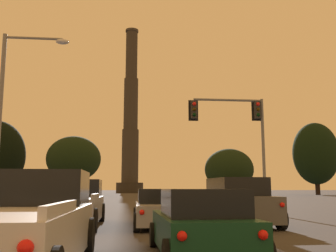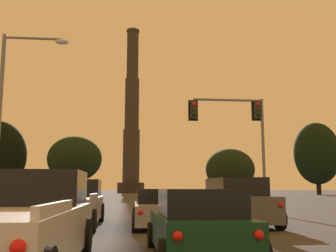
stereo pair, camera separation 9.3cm
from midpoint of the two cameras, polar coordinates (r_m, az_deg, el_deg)
suv_right_lane_front at (r=16.14m, az=10.06°, el=-10.85°), size 2.30×4.98×1.86m
pickup_truck_left_lane_second at (r=7.57m, az=-20.56°, el=-13.36°), size 2.19×5.51×1.82m
pickup_truck_left_lane_front at (r=16.20m, az=-13.42°, el=-11.07°), size 2.20×5.51×1.82m
sedan_center_lane_front at (r=15.44m, az=-1.24°, el=-11.92°), size 2.05×4.73×1.43m
hatchback_center_lane_second at (r=8.61m, az=4.61°, el=-14.23°), size 1.95×4.12×1.44m
traffic_light_overhead_right at (r=23.62m, az=10.44°, el=0.05°), size 4.63×0.50×6.75m
street_lamp at (r=19.71m, az=-21.77°, el=2.99°), size 3.11×0.36×8.72m
smokestack at (r=122.32m, az=-5.28°, el=-0.09°), size 8.18×8.18×51.93m
treeline_left_mid at (r=77.69m, az=-13.36°, el=-4.68°), size 10.33×9.30×11.39m
treeline_right_mid at (r=92.81m, az=20.82°, el=-3.74°), size 10.07×9.06×15.88m
treeline_far_right at (r=78.18m, az=9.03°, el=-6.25°), size 9.59×8.63×9.14m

